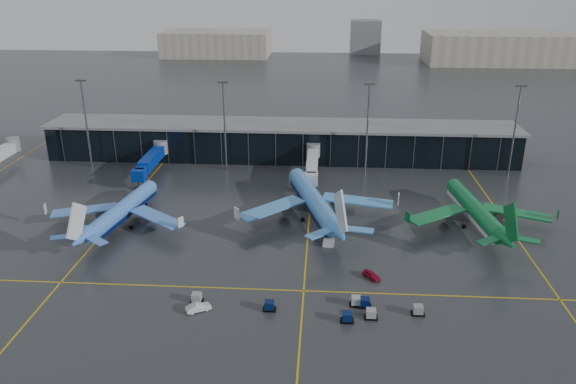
# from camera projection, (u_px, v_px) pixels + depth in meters

# --- Properties ---
(ground) EXTENTS (600.00, 600.00, 0.00)m
(ground) POSITION_uv_depth(u_px,v_px,m) (258.00, 251.00, 115.49)
(ground) COLOR #282B2D
(ground) RESTS_ON ground
(terminal_pier) EXTENTS (142.00, 17.00, 10.70)m
(terminal_pier) POSITION_uv_depth(u_px,v_px,m) (281.00, 140.00, 171.02)
(terminal_pier) COLOR black
(terminal_pier) RESTS_ON ground
(jet_bridges) EXTENTS (94.00, 27.50, 7.20)m
(jet_bridges) POSITION_uv_depth(u_px,v_px,m) (150.00, 160.00, 155.83)
(jet_bridges) COLOR #595B60
(jet_bridges) RESTS_ON ground
(flood_masts) EXTENTS (203.00, 0.50, 25.50)m
(flood_masts) POSITION_uv_depth(u_px,v_px,m) (296.00, 124.00, 156.49)
(flood_masts) COLOR #595B60
(flood_masts) RESTS_ON ground
(distant_hangars) EXTENTS (260.00, 71.00, 22.00)m
(distant_hangars) POSITION_uv_depth(u_px,v_px,m) (384.00, 46.00, 359.78)
(distant_hangars) COLOR #B2AD99
(distant_hangars) RESTS_ON ground
(taxi_lines) EXTENTS (220.00, 120.00, 0.02)m
(taxi_lines) POSITION_uv_depth(u_px,v_px,m) (308.00, 230.00, 124.72)
(taxi_lines) COLOR gold
(taxi_lines) RESTS_ON ground
(airliner_arkefly) EXTENTS (39.20, 43.09, 11.77)m
(airliner_arkefly) POSITION_uv_depth(u_px,v_px,m) (122.00, 200.00, 125.25)
(airliner_arkefly) COLOR #447EE0
(airliner_arkefly) RESTS_ON ground
(airliner_klm_near) EXTENTS (49.94, 53.59, 13.63)m
(airliner_klm_near) POSITION_uv_depth(u_px,v_px,m) (313.00, 190.00, 128.84)
(airliner_klm_near) COLOR #438DDC
(airliner_klm_near) RESTS_ON ground
(airliner_aer_lingus) EXTENTS (38.95, 43.15, 12.09)m
(airliner_aer_lingus) POSITION_uv_depth(u_px,v_px,m) (476.00, 200.00, 125.13)
(airliner_aer_lingus) COLOR #0D6D33
(airliner_aer_lingus) RESTS_ON ground
(baggage_carts) EXTENTS (40.00, 6.42, 1.70)m
(baggage_carts) POSITION_uv_depth(u_px,v_px,m) (331.00, 307.00, 94.68)
(baggage_carts) COLOR black
(baggage_carts) RESTS_ON ground
(mobile_airstair) EXTENTS (2.48, 3.39, 3.45)m
(mobile_airstair) POSITION_uv_depth(u_px,v_px,m) (329.00, 241.00, 117.88)
(mobile_airstair) COLOR silver
(mobile_airstair) RESTS_ON ground
(service_van_red) EXTENTS (3.65, 3.99, 1.32)m
(service_van_red) POSITION_uv_depth(u_px,v_px,m) (372.00, 275.00, 104.91)
(service_van_red) COLOR maroon
(service_van_red) RESTS_ON ground
(service_van_white) EXTENTS (4.47, 3.33, 1.41)m
(service_van_white) POSITION_uv_depth(u_px,v_px,m) (198.00, 307.00, 94.80)
(service_van_white) COLOR silver
(service_van_white) RESTS_ON ground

